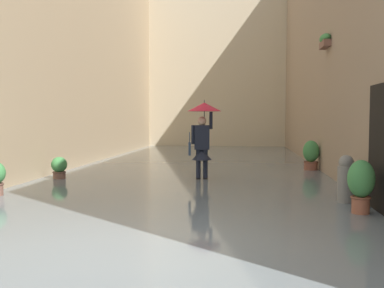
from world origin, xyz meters
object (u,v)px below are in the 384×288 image
(person_wading, at_px, (203,128))
(potted_plant_far_left, at_px, (311,156))
(potted_plant_mid_right, at_px, (59,168))
(potted_plant_near_left, at_px, (361,185))
(mooring_bollard, at_px, (346,181))

(person_wading, distance_m, potted_plant_far_left, 3.90)
(potted_plant_far_left, bearing_deg, potted_plant_mid_right, 21.66)
(potted_plant_near_left, height_order, mooring_bollard, same)
(potted_plant_near_left, height_order, potted_plant_mid_right, potted_plant_near_left)
(potted_plant_far_left, relative_size, mooring_bollard, 1.01)
(potted_plant_far_left, bearing_deg, mooring_bollard, 88.42)
(potted_plant_far_left, bearing_deg, potted_plant_near_left, 88.86)
(potted_plant_near_left, xyz_separation_m, mooring_bollard, (0.02, -0.95, -0.08))
(potted_plant_far_left, height_order, mooring_bollard, potted_plant_far_left)
(potted_plant_far_left, xyz_separation_m, mooring_bollard, (0.14, 5.06, -0.04))
(person_wading, relative_size, potted_plant_mid_right, 3.29)
(potted_plant_far_left, distance_m, potted_plant_near_left, 6.01)
(mooring_bollard, bearing_deg, person_wading, -43.91)
(person_wading, distance_m, mooring_bollard, 4.13)
(person_wading, height_order, potted_plant_mid_right, person_wading)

